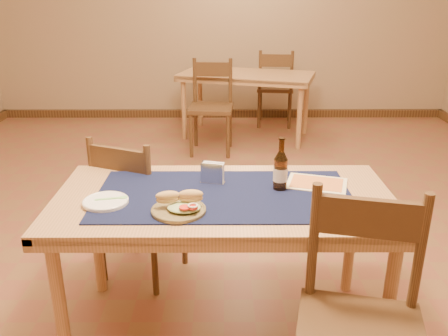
{
  "coord_description": "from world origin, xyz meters",
  "views": [
    {
      "loc": [
        -0.01,
        -2.84,
        1.67
      ],
      "look_at": [
        0.0,
        -0.7,
        0.85
      ],
      "focal_mm": 38.0,
      "sensor_mm": 36.0,
      "label": 1
    }
  ],
  "objects_px": {
    "chair_main_far": "(138,205)",
    "sandwich_plate": "(180,206)",
    "beer_bottle": "(280,170)",
    "napkin_holder": "(213,173)",
    "chair_main_near": "(361,324)",
    "back_table": "(246,80)",
    "main_table": "(224,211)"
  },
  "relations": [
    {
      "from": "back_table",
      "to": "chair_main_near",
      "type": "bearing_deg",
      "value": -86.67
    },
    {
      "from": "chair_main_far",
      "to": "napkin_holder",
      "type": "xyz_separation_m",
      "value": [
        0.45,
        -0.33,
        0.33
      ]
    },
    {
      "from": "back_table",
      "to": "napkin_holder",
      "type": "bearing_deg",
      "value": -95.73
    },
    {
      "from": "chair_main_near",
      "to": "napkin_holder",
      "type": "distance_m",
      "value": 0.99
    },
    {
      "from": "main_table",
      "to": "napkin_holder",
      "type": "xyz_separation_m",
      "value": [
        -0.06,
        0.14,
        0.14
      ]
    },
    {
      "from": "chair_main_near",
      "to": "beer_bottle",
      "type": "height_order",
      "value": "beer_bottle"
    },
    {
      "from": "chair_main_near",
      "to": "beer_bottle",
      "type": "bearing_deg",
      "value": 108.53
    },
    {
      "from": "back_table",
      "to": "chair_main_far",
      "type": "height_order",
      "value": "chair_main_far"
    },
    {
      "from": "chair_main_far",
      "to": "beer_bottle",
      "type": "distance_m",
      "value": 0.95
    },
    {
      "from": "main_table",
      "to": "sandwich_plate",
      "type": "bearing_deg",
      "value": -136.34
    },
    {
      "from": "main_table",
      "to": "back_table",
      "type": "relative_size",
      "value": 0.98
    },
    {
      "from": "sandwich_plate",
      "to": "napkin_holder",
      "type": "relative_size",
      "value": 1.89
    },
    {
      "from": "main_table",
      "to": "beer_bottle",
      "type": "distance_m",
      "value": 0.33
    },
    {
      "from": "beer_bottle",
      "to": "napkin_holder",
      "type": "height_order",
      "value": "beer_bottle"
    },
    {
      "from": "beer_bottle",
      "to": "main_table",
      "type": "bearing_deg",
      "value": -166.28
    },
    {
      "from": "chair_main_far",
      "to": "sandwich_plate",
      "type": "xyz_separation_m",
      "value": [
        0.31,
        -0.65,
        0.31
      ]
    },
    {
      "from": "main_table",
      "to": "chair_main_far",
      "type": "relative_size",
      "value": 1.75
    },
    {
      "from": "chair_main_near",
      "to": "back_table",
      "type": "bearing_deg",
      "value": 93.33
    },
    {
      "from": "chair_main_near",
      "to": "napkin_holder",
      "type": "bearing_deg",
      "value": 126.04
    },
    {
      "from": "sandwich_plate",
      "to": "chair_main_near",
      "type": "bearing_deg",
      "value": -32.44
    },
    {
      "from": "sandwich_plate",
      "to": "beer_bottle",
      "type": "distance_m",
      "value": 0.53
    },
    {
      "from": "main_table",
      "to": "chair_main_near",
      "type": "distance_m",
      "value": 0.81
    },
    {
      "from": "main_table",
      "to": "beer_bottle",
      "type": "bearing_deg",
      "value": 13.72
    },
    {
      "from": "chair_main_far",
      "to": "main_table",
      "type": "bearing_deg",
      "value": -43.01
    },
    {
      "from": "chair_main_far",
      "to": "beer_bottle",
      "type": "height_order",
      "value": "beer_bottle"
    },
    {
      "from": "back_table",
      "to": "chair_main_far",
      "type": "bearing_deg",
      "value": -104.87
    },
    {
      "from": "chair_main_far",
      "to": "beer_bottle",
      "type": "xyz_separation_m",
      "value": [
        0.77,
        -0.4,
        0.38
      ]
    },
    {
      "from": "sandwich_plate",
      "to": "beer_bottle",
      "type": "bearing_deg",
      "value": 28.33
    },
    {
      "from": "sandwich_plate",
      "to": "napkin_holder",
      "type": "bearing_deg",
      "value": 67.53
    },
    {
      "from": "main_table",
      "to": "napkin_holder",
      "type": "relative_size",
      "value": 12.61
    },
    {
      "from": "chair_main_near",
      "to": "sandwich_plate",
      "type": "xyz_separation_m",
      "value": [
        -0.69,
        0.44,
        0.27
      ]
    },
    {
      "from": "back_table",
      "to": "main_table",
      "type": "bearing_deg",
      "value": -94.53
    }
  ]
}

